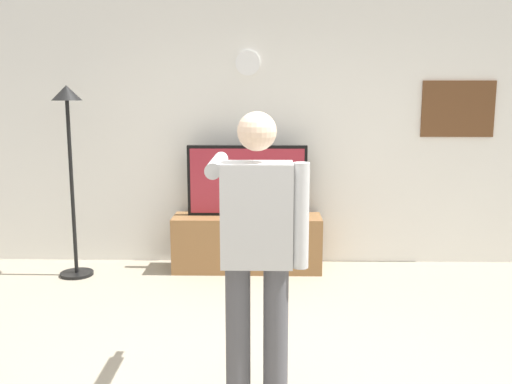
{
  "coord_description": "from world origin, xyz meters",
  "views": [
    {
      "loc": [
        0.03,
        -2.95,
        1.79
      ],
      "look_at": [
        -0.05,
        1.2,
        1.05
      ],
      "focal_mm": 39.92,
      "sensor_mm": 36.0,
      "label": 1
    }
  ],
  "objects": [
    {
      "name": "floor_lamp",
      "position": [
        -1.84,
        2.38,
        1.32
      ],
      "size": [
        0.32,
        0.32,
        1.84
      ],
      "color": "black",
      "rests_on": "ground_plane"
    },
    {
      "name": "tv_stand",
      "position": [
        -0.17,
        2.6,
        0.28
      ],
      "size": [
        1.48,
        0.45,
        0.55
      ],
      "color": "olive",
      "rests_on": "ground_plane"
    },
    {
      "name": "back_wall",
      "position": [
        0.0,
        2.95,
        1.35
      ],
      "size": [
        6.4,
        0.1,
        2.7
      ],
      "primitive_type": "cube",
      "color": "silver",
      "rests_on": "ground_plane"
    },
    {
      "name": "person_standing_nearer_lamp",
      "position": [
        -0.02,
        0.07,
        0.95
      ],
      "size": [
        0.57,
        0.78,
        1.68
      ],
      "color": "#4C4C51",
      "rests_on": "ground_plane"
    },
    {
      "name": "wall_clock",
      "position": [
        -0.17,
        2.89,
        2.06
      ],
      "size": [
        0.25,
        0.03,
        0.25
      ],
      "primitive_type": "cylinder",
      "rotation": [
        1.57,
        0.0,
        0.0
      ],
      "color": "white"
    },
    {
      "name": "framed_picture",
      "position": [
        1.96,
        2.9,
        1.61
      ],
      "size": [
        0.73,
        0.04,
        0.56
      ],
      "primitive_type": "cube",
      "color": "brown"
    },
    {
      "name": "television",
      "position": [
        -0.17,
        2.65,
        0.91
      ],
      "size": [
        1.19,
        0.07,
        0.71
      ],
      "color": "black",
      "rests_on": "tv_stand"
    }
  ]
}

